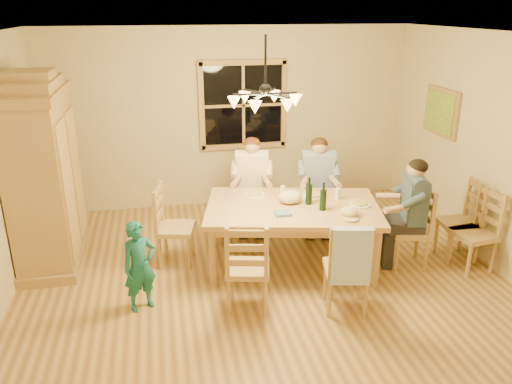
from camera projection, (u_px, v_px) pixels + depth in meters
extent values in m
plane|color=olive|center=(264.00, 279.00, 5.75)|extent=(5.50, 5.50, 0.00)
cube|color=white|center=(266.00, 34.00, 4.80)|extent=(5.50, 5.00, 0.02)
cube|color=beige|center=(230.00, 118.00, 7.57)|extent=(5.50, 0.02, 2.70)
cube|color=beige|center=(496.00, 154.00, 5.78)|extent=(0.02, 5.00, 2.70)
cube|color=black|center=(243.00, 105.00, 7.52)|extent=(1.20, 0.03, 1.20)
cube|color=#AE894C|center=(243.00, 105.00, 7.50)|extent=(1.30, 0.06, 1.30)
cube|color=olive|center=(441.00, 112.00, 6.78)|extent=(0.04, 0.78, 0.64)
cube|color=#1E6B2D|center=(439.00, 112.00, 6.78)|extent=(0.02, 0.68, 0.54)
cylinder|color=black|center=(265.00, 62.00, 4.89)|extent=(0.02, 0.02, 0.53)
sphere|color=black|center=(265.00, 90.00, 4.99)|extent=(0.12, 0.12, 0.12)
cylinder|color=black|center=(281.00, 93.00, 5.03)|extent=(0.34, 0.02, 0.02)
cone|color=#FFB259|center=(296.00, 101.00, 5.09)|extent=(0.13, 0.13, 0.12)
cylinder|color=black|center=(270.00, 91.00, 5.14)|extent=(0.19, 0.31, 0.02)
cone|color=#FFB259|center=(274.00, 96.00, 5.31)|extent=(0.13, 0.13, 0.12)
cylinder|color=black|center=(255.00, 92.00, 5.11)|extent=(0.19, 0.31, 0.02)
cone|color=#FFB259|center=(245.00, 97.00, 5.25)|extent=(0.13, 0.13, 0.12)
cylinder|color=black|center=(250.00, 94.00, 4.97)|extent=(0.34, 0.02, 0.02)
cone|color=#FFB259|center=(234.00, 103.00, 4.97)|extent=(0.13, 0.13, 0.12)
cylinder|color=black|center=(260.00, 96.00, 4.86)|extent=(0.19, 0.31, 0.02)
cone|color=#FFB259|center=(255.00, 107.00, 4.74)|extent=(0.13, 0.13, 0.12)
cylinder|color=black|center=(276.00, 96.00, 4.89)|extent=(0.19, 0.31, 0.02)
cone|color=#FFB259|center=(287.00, 106.00, 4.80)|extent=(0.13, 0.13, 0.12)
cube|color=olive|center=(45.00, 183.00, 5.85)|extent=(0.60, 1.30, 2.00)
cube|color=olive|center=(31.00, 94.00, 5.49)|extent=(0.66, 1.40, 0.10)
cube|color=olive|center=(29.00, 84.00, 5.45)|extent=(0.58, 1.00, 0.12)
cube|color=olive|center=(28.00, 75.00, 5.42)|extent=(0.52, 0.55, 0.10)
cube|color=#AE894C|center=(68.00, 191.00, 5.61)|extent=(0.03, 0.55, 1.60)
cube|color=#AE894C|center=(76.00, 173.00, 6.21)|extent=(0.03, 0.55, 1.60)
cube|color=olive|center=(56.00, 255.00, 6.18)|extent=(0.66, 1.40, 0.12)
cube|color=#AF794E|center=(293.00, 208.00, 5.85)|extent=(2.22, 1.62, 0.06)
cube|color=#AE894C|center=(292.00, 214.00, 5.88)|extent=(2.04, 1.45, 0.10)
cylinder|color=#AE894C|center=(213.00, 257.00, 5.52)|extent=(0.09, 0.09, 0.70)
cylinder|color=#AE894C|center=(376.00, 258.00, 5.49)|extent=(0.09, 0.09, 0.70)
cylinder|color=#AE894C|center=(220.00, 219.00, 6.48)|extent=(0.09, 0.09, 0.70)
cylinder|color=#AE894C|center=(360.00, 220.00, 6.45)|extent=(0.09, 0.09, 0.70)
cube|color=#AE894C|center=(252.00, 200.00, 6.85)|extent=(0.52, 0.50, 0.06)
cube|color=#AE894C|center=(252.00, 182.00, 6.75)|extent=(0.38, 0.13, 0.54)
cube|color=#AE894C|center=(317.00, 201.00, 6.83)|extent=(0.52, 0.50, 0.06)
cube|color=#AE894C|center=(318.00, 182.00, 6.74)|extent=(0.38, 0.13, 0.54)
cube|color=#AE894C|center=(248.00, 269.00, 5.07)|extent=(0.52, 0.50, 0.06)
cube|color=#AE894C|center=(247.00, 245.00, 4.98)|extent=(0.38, 0.13, 0.54)
cube|color=#AE894C|center=(346.00, 269.00, 5.06)|extent=(0.52, 0.50, 0.06)
cube|color=#AE894C|center=(348.00, 245.00, 4.96)|extent=(0.38, 0.13, 0.54)
cube|color=#AE894C|center=(176.00, 229.00, 5.97)|extent=(0.50, 0.52, 0.06)
cube|color=#AE894C|center=(174.00, 208.00, 5.88)|extent=(0.13, 0.38, 0.54)
cube|color=#AE894C|center=(409.00, 230.00, 5.93)|extent=(0.50, 0.52, 0.06)
cube|color=#AE894C|center=(412.00, 209.00, 5.84)|extent=(0.13, 0.38, 0.54)
cube|color=beige|center=(252.00, 173.00, 6.71)|extent=(0.44, 0.30, 0.52)
cube|color=#262328|center=(252.00, 195.00, 6.82)|extent=(0.46, 0.49, 0.14)
sphere|color=tan|center=(252.00, 146.00, 6.58)|extent=(0.21, 0.21, 0.21)
ellipsoid|color=#592614|center=(252.00, 144.00, 6.57)|extent=(0.22, 0.22, 0.17)
cube|color=navy|center=(318.00, 174.00, 6.70)|extent=(0.44, 0.30, 0.52)
cube|color=#262328|center=(317.00, 195.00, 6.80)|extent=(0.46, 0.49, 0.14)
sphere|color=tan|center=(319.00, 146.00, 6.56)|extent=(0.21, 0.21, 0.21)
ellipsoid|color=#381E11|center=(320.00, 144.00, 6.55)|extent=(0.22, 0.22, 0.17)
cube|color=#3B4B5E|center=(413.00, 200.00, 5.79)|extent=(0.30, 0.44, 0.52)
cube|color=#262328|center=(410.00, 224.00, 5.90)|extent=(0.49, 0.46, 0.14)
sphere|color=tan|center=(417.00, 169.00, 5.66)|extent=(0.21, 0.21, 0.21)
ellipsoid|color=black|center=(417.00, 166.00, 5.65)|extent=(0.22, 0.22, 0.17)
cube|color=#A0B9D9|center=(351.00, 256.00, 4.79)|extent=(0.39, 0.18, 0.58)
cylinder|color=black|center=(309.00, 191.00, 5.83)|extent=(0.08, 0.08, 0.33)
cylinder|color=black|center=(323.00, 196.00, 5.66)|extent=(0.08, 0.08, 0.33)
cylinder|color=white|center=(255.00, 195.00, 6.15)|extent=(0.26, 0.26, 0.02)
cylinder|color=white|center=(314.00, 196.00, 6.10)|extent=(0.26, 0.26, 0.02)
cylinder|color=white|center=(360.00, 204.00, 5.85)|extent=(0.26, 0.26, 0.02)
cylinder|color=silver|center=(283.00, 191.00, 6.09)|extent=(0.06, 0.06, 0.14)
cylinder|color=silver|center=(338.00, 194.00, 6.02)|extent=(0.06, 0.06, 0.14)
ellipsoid|color=#D0B98A|center=(349.00, 212.00, 5.53)|extent=(0.20, 0.20, 0.11)
cube|color=teal|center=(283.00, 214.00, 5.58)|extent=(0.21, 0.17, 0.03)
ellipsoid|color=beige|center=(290.00, 197.00, 5.89)|extent=(0.28, 0.22, 0.15)
imported|color=#18666E|center=(140.00, 266.00, 5.05)|extent=(0.42, 0.36, 0.97)
cube|color=#AE894C|center=(458.00, 224.00, 6.10)|extent=(0.44, 0.46, 0.06)
cube|color=#AE894C|center=(462.00, 204.00, 6.01)|extent=(0.07, 0.38, 0.54)
cube|color=#AE894C|center=(473.00, 234.00, 5.83)|extent=(0.47, 0.49, 0.06)
cube|color=#AE894C|center=(477.00, 213.00, 5.73)|extent=(0.10, 0.38, 0.54)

